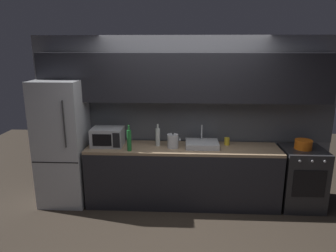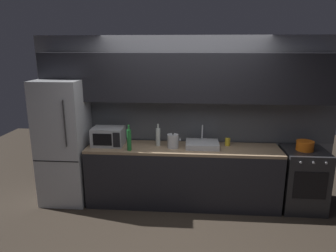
{
  "view_description": "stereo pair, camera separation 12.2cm",
  "coord_description": "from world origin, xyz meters",
  "views": [
    {
      "loc": [
        -0.0,
        -3.4,
        2.32
      ],
      "look_at": [
        -0.22,
        0.9,
        1.22
      ],
      "focal_mm": 32.76,
      "sensor_mm": 36.0,
      "label": 1
    },
    {
      "loc": [
        0.12,
        -3.39,
        2.32
      ],
      "look_at": [
        -0.22,
        0.9,
        1.22
      ],
      "focal_mm": 32.76,
      "sensor_mm": 36.0,
      "label": 2
    }
  ],
  "objects": [
    {
      "name": "ground_plane",
      "position": [
        0.0,
        0.0,
        0.0
      ],
      "size": [
        10.0,
        10.0,
        0.0
      ],
      "primitive_type": "plane",
      "color": "#2D261E"
    },
    {
      "name": "back_wall",
      "position": [
        0.0,
        1.2,
        1.55
      ],
      "size": [
        4.57,
        0.44,
        2.5
      ],
      "color": "slate",
      "rests_on": "ground"
    },
    {
      "name": "counter_run",
      "position": [
        0.0,
        0.9,
        0.45
      ],
      "size": [
        2.83,
        0.6,
        0.9
      ],
      "color": "black",
      "rests_on": "ground"
    },
    {
      "name": "refrigerator",
      "position": [
        -1.8,
        0.9,
        0.94
      ],
      "size": [
        0.68,
        0.69,
        1.88
      ],
      "color": "#B7BABF",
      "rests_on": "ground"
    },
    {
      "name": "oven_range",
      "position": [
        1.76,
        0.9,
        0.45
      ],
      "size": [
        0.6,
        0.62,
        0.9
      ],
      "color": "#232326",
      "rests_on": "ground"
    },
    {
      "name": "microwave",
      "position": [
        -1.12,
        0.92,
        1.04
      ],
      "size": [
        0.46,
        0.35,
        0.27
      ],
      "color": "#A8AAAF",
      "rests_on": "counter_run"
    },
    {
      "name": "sink_basin",
      "position": [
        0.28,
        0.93,
        0.94
      ],
      "size": [
        0.48,
        0.38,
        0.3
      ],
      "color": "#ADAFB5",
      "rests_on": "counter_run"
    },
    {
      "name": "kettle",
      "position": [
        -0.14,
        0.87,
        1.0
      ],
      "size": [
        0.2,
        0.16,
        0.22
      ],
      "color": "#B7BABF",
      "rests_on": "counter_run"
    },
    {
      "name": "wine_bottle_green",
      "position": [
        -0.75,
        0.7,
        1.06
      ],
      "size": [
        0.06,
        0.06,
        0.37
      ],
      "color": "#1E6B2D",
      "rests_on": "counter_run"
    },
    {
      "name": "wine_bottle_clear",
      "position": [
        -0.37,
        0.95,
        1.04
      ],
      "size": [
        0.07,
        0.07,
        0.33
      ],
      "color": "silver",
      "rests_on": "counter_run"
    },
    {
      "name": "mug_yellow",
      "position": [
        0.66,
        1.04,
        0.95
      ],
      "size": [
        0.08,
        0.08,
        0.11
      ],
      "primitive_type": "cylinder",
      "color": "gold",
      "rests_on": "counter_run"
    },
    {
      "name": "cooking_pot",
      "position": [
        1.74,
        0.9,
        0.97
      ],
      "size": [
        0.25,
        0.25,
        0.14
      ],
      "color": "orange",
      "rests_on": "oven_range"
    }
  ]
}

